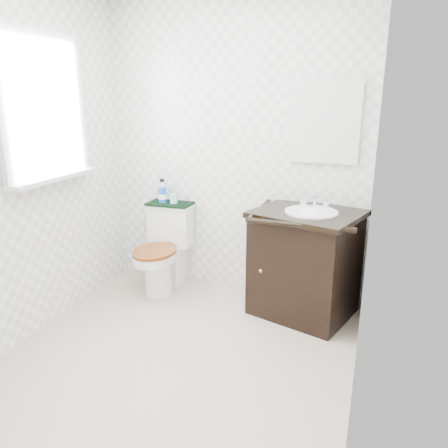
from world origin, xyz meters
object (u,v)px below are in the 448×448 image
Objects in this scene: toilet at (166,252)px; vanity at (305,260)px; trash_bin at (281,281)px; mouthwash_bottle at (162,191)px; cup at (174,198)px.

vanity is (1.22, -0.07, 0.11)m from toilet.
mouthwash_bottle is (-1.08, -0.01, 0.69)m from trash_bin.
vanity is 3.16× the size of trash_bin.
mouthwash_bottle is (-0.07, 0.12, 0.51)m from toilet.
mouthwash_bottle is 0.12m from cup.
cup is at bearing -179.32° from trash_bin.
vanity is at bearing -42.44° from trash_bin.
toilet is 1.23m from vanity.
toilet is at bearing 176.79° from vanity.
toilet is 0.53m from mouthwash_bottle.
cup is (-0.97, -0.01, 0.64)m from trash_bin.
cup is at bearing 171.11° from vanity.
mouthwash_bottle reaches higher than trash_bin.
mouthwash_bottle is (-1.29, 0.19, 0.40)m from vanity.
trash_bin is at bearing 0.45° from mouthwash_bottle.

